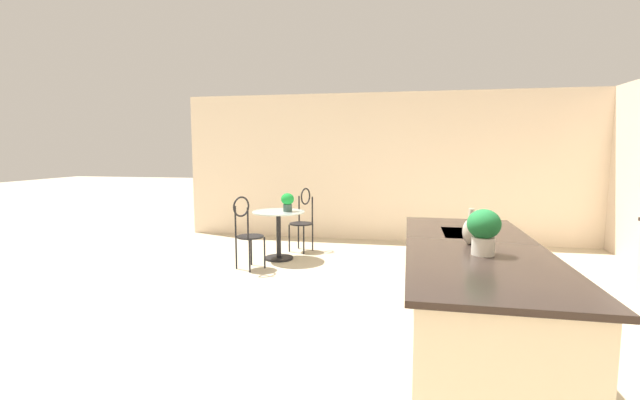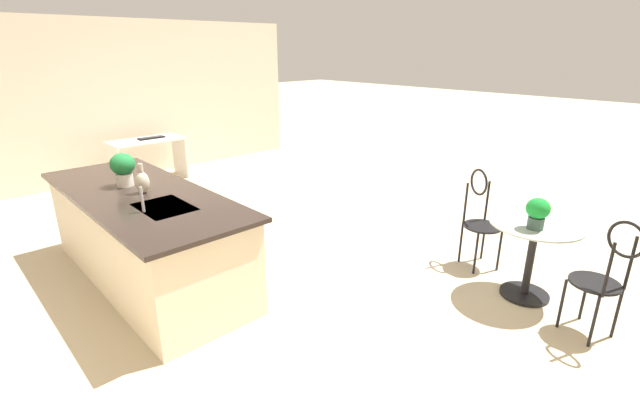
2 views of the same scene
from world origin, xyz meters
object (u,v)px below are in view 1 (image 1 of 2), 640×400
at_px(potted_plant_on_table, 288,201).
at_px(vase_on_counter, 471,231).
at_px(bistro_table, 279,230).
at_px(chair_by_island, 247,229).
at_px(chair_near_window, 303,216).
at_px(potted_plant_counter_near, 484,229).

distance_m(potted_plant_on_table, vase_on_counter, 3.59).
bearing_deg(bistro_table, chair_by_island, -21.71).
height_order(bistro_table, vase_on_counter, vase_on_counter).
bearing_deg(vase_on_counter, bistro_table, -138.22).
xyz_separation_m(chair_near_window, potted_plant_counter_near, (3.70, 2.24, 0.54)).
relative_size(potted_plant_counter_near, vase_on_counter, 1.16).
bearing_deg(chair_near_window, potted_plant_on_table, -8.69).
distance_m(potted_plant_counter_near, vase_on_counter, 0.36).
height_order(bistro_table, chair_near_window, chair_near_window).
relative_size(chair_by_island, potted_plant_counter_near, 3.13).
distance_m(chair_near_window, potted_plant_counter_near, 4.36).
bearing_deg(chair_near_window, potted_plant_counter_near, 31.18).
relative_size(bistro_table, potted_plant_counter_near, 2.40).
distance_m(bistro_table, potted_plant_counter_near, 3.99).
bearing_deg(bistro_table, potted_plant_counter_near, 38.82).
distance_m(bistro_table, potted_plant_on_table, 0.47).
relative_size(bistro_table, potted_plant_on_table, 2.88).
distance_m(bistro_table, chair_near_window, 0.69).
xyz_separation_m(chair_near_window, chair_by_island, (1.29, -0.49, 0.00)).
xyz_separation_m(chair_by_island, potted_plant_on_table, (-0.69, 0.40, 0.33)).
distance_m(bistro_table, vase_on_counter, 3.69).
distance_m(chair_by_island, vase_on_counter, 3.42).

